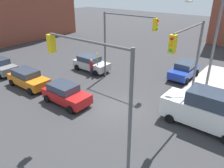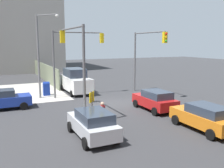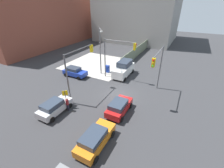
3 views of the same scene
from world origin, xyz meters
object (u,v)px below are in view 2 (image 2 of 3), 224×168
Objects in this scene: van_white_delivery at (76,81)px; pedestrian_crossing at (102,115)px; hatchback_red at (155,100)px; coupe_silver at (93,124)px; street_lamp_corner at (41,50)px; traffic_signal_se_corner at (146,50)px; traffic_signal_nw_corner at (74,53)px; traffic_signal_ne_corner at (74,50)px; hatchback_orange at (205,117)px; mailbox_blue at (46,88)px; coupe_blue at (3,99)px.

pedestrian_crossing is at bearing 170.64° from van_white_delivery.
hatchback_red is at bearing -159.61° from van_white_delivery.
hatchback_red is (3.46, -6.64, -0.00)m from coupe_silver.
traffic_signal_se_corner is at bearing -104.35° from street_lamp_corner.
traffic_signal_nw_corner is 1.59× the size of hatchback_red.
traffic_signal_ne_corner is 14.26m from hatchback_orange.
hatchback_orange is 1.06× the size of coupe_silver.
van_white_delivery is 12.30m from pedestrian_crossing.
hatchback_red is at bearing -144.58° from mailbox_blue.
traffic_signal_ne_corner is 4.55× the size of mailbox_blue.
street_lamp_corner is at bearing 82.48° from traffic_signal_ne_corner.
coupe_silver is at bearing -127.53° from pedestrian_crossing.
mailbox_blue is 0.32× the size of hatchback_orange.
hatchback_red is (-1.04, -6.31, -3.80)m from traffic_signal_nw_corner.
street_lamp_corner is 11.49m from pedestrian_crossing.
mailbox_blue is (3.86, 9.50, -3.88)m from traffic_signal_se_corner.
street_lamp_corner reaches higher than coupe_blue.
van_white_delivery is at bearing -12.96° from coupe_silver.
traffic_signal_se_corner is 1.59× the size of hatchback_red.
mailbox_blue is 12.06m from pedestrian_crossing.
pedestrian_crossing is at bearing 172.57° from traffic_signal_ne_corner.
traffic_signal_nw_corner is at bearing 108.70° from pedestrian_crossing.
hatchback_orange is at bearing -133.64° from coupe_blue.
coupe_blue is 9.59m from pedestrian_crossing.
traffic_signal_ne_corner is 9.72m from hatchback_red.
mailbox_blue is 13.04m from coupe_silver.
street_lamp_corner is 1.48× the size of van_white_delivery.
hatchback_red is at bearing -151.56° from traffic_signal_ne_corner.
hatchback_red is at bearing 30.71° from pedestrian_crossing.
coupe_blue is (-2.83, 3.69, -3.86)m from street_lamp_corner.
traffic_signal_ne_corner is (6.83, -2.04, -0.02)m from traffic_signal_nw_corner.
traffic_signal_se_corner is (4.67, -9.00, -0.00)m from traffic_signal_nw_corner.
traffic_signal_nw_corner reaches higher than pedestrian_crossing.
hatchback_orange is at bearing -104.30° from coupe_silver.
coupe_silver is 0.77× the size of van_white_delivery.
traffic_signal_nw_corner is 9.68m from hatchback_orange.
traffic_signal_se_corner reaches higher than hatchback_orange.
coupe_blue is at bearing 127.50° from street_lamp_corner.
van_white_delivery is (0.13, -3.20, 0.52)m from mailbox_blue.
traffic_signal_ne_corner reaches higher than coupe_blue.
pedestrian_crossing is at bearing -145.26° from coupe_blue.
coupe_blue is at bearing 46.36° from hatchback_orange.
coupe_silver is at bearing -179.25° from mailbox_blue.
traffic_signal_ne_corner is at bearing -16.66° from traffic_signal_nw_corner.
van_white_delivery reaches higher than coupe_silver.
pedestrian_crossing is at bearing 134.43° from traffic_signal_se_corner.
traffic_signal_ne_corner is at bearing 160.30° from van_white_delivery.
van_white_delivery is at bearing -87.64° from mailbox_blue.
coupe_silver is at bearing 117.57° from hatchback_red.
coupe_blue is at bearing 134.04° from mailbox_blue.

